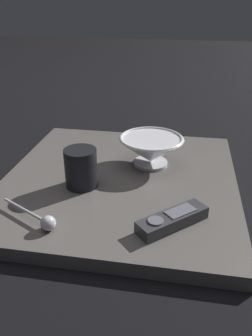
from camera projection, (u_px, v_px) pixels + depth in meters
The scene contains 6 objects.
ground_plane at pixel (120, 187), 0.86m from camera, with size 6.00×6.00×0.00m, color black.
table at pixel (120, 182), 0.85m from camera, with size 0.56×0.59×0.03m.
cereal_bowl at pixel (151, 149), 0.89m from camera, with size 0.17×0.17×0.08m.
coffee_mug at pixel (81, 168), 0.79m from camera, with size 0.07×0.07×0.09m.
teaspoon at pixel (44, 221), 0.66m from camera, with size 0.14×0.08×0.03m.
tv_remote_near at pixel (172, 220), 0.67m from camera, with size 0.14×0.13×0.03m.
Camera 1 is at (-0.14, 0.73, 0.43)m, focal length 37.02 mm.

